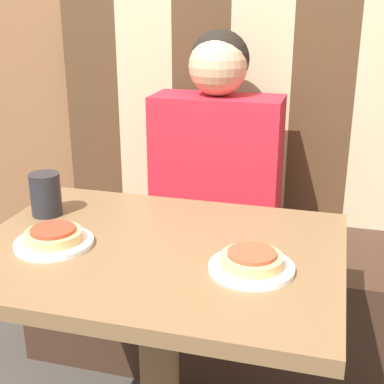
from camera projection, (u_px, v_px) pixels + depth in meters
The scene contains 9 objects.
booth_seat at pixel (214, 292), 1.96m from camera, with size 1.29×0.52×0.46m.
booth_backrest at pixel (231, 113), 1.96m from camera, with size 1.29×0.07×0.78m.
dining_table at pixel (157, 288), 1.28m from camera, with size 0.85×0.64×0.70m.
person at pixel (217, 143), 1.78m from camera, with size 0.43×0.21×0.70m.
plate_left at pixel (54, 243), 1.24m from camera, with size 0.18×0.18×0.01m.
plate_right at pixel (251, 268), 1.13m from camera, with size 0.18×0.18×0.01m.
pizza_left at pixel (53, 235), 1.24m from camera, with size 0.13×0.13×0.03m.
pizza_right at pixel (252, 259), 1.12m from camera, with size 0.13×0.13×0.03m.
drinking_cup at pixel (46, 194), 1.41m from camera, with size 0.08×0.08×0.11m.
Camera 1 is at (0.38, -1.06, 1.24)m, focal length 50.00 mm.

